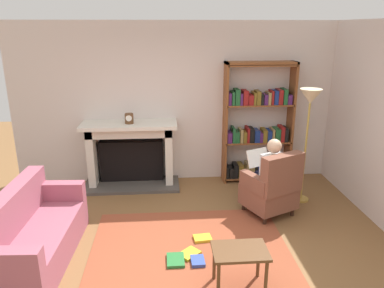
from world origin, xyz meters
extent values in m
plane|color=brown|center=(0.00, 0.00, 0.00)|extent=(14.00, 14.00, 0.00)
cube|color=beige|center=(0.00, 2.55, 1.35)|extent=(5.60, 0.10, 2.70)
cube|color=beige|center=(2.65, 1.25, 1.35)|extent=(0.10, 5.20, 2.70)
cube|color=brown|center=(0.00, 0.30, 0.01)|extent=(2.40, 1.80, 0.01)
cube|color=#4C4742|center=(-0.85, 2.18, 0.03)|extent=(1.59, 0.64, 0.05)
cube|color=black|center=(-0.85, 2.40, 0.40)|extent=(1.07, 0.20, 0.70)
cube|color=silver|center=(-1.48, 2.28, 0.52)|extent=(0.12, 0.44, 1.05)
cube|color=silver|center=(-0.21, 2.28, 0.52)|extent=(0.12, 0.44, 1.05)
cube|color=silver|center=(-0.85, 2.28, 0.97)|extent=(1.39, 0.44, 0.16)
cube|color=silver|center=(-0.85, 2.22, 1.08)|extent=(1.55, 0.56, 0.06)
cylinder|color=brown|center=(-0.84, 2.20, 1.19)|extent=(0.14, 0.14, 0.16)
cylinder|color=white|center=(-0.84, 2.14, 1.21)|extent=(0.10, 0.01, 0.10)
cube|color=brown|center=(0.75, 2.34, 1.03)|extent=(0.04, 0.32, 2.06)
cube|color=brown|center=(1.88, 2.34, 1.03)|extent=(0.04, 0.32, 2.06)
cube|color=brown|center=(1.31, 2.34, 2.04)|extent=(1.17, 0.32, 0.04)
cube|color=brown|center=(1.31, 2.34, 0.06)|extent=(1.13, 0.32, 0.02)
cube|color=black|center=(0.80, 2.33, 0.18)|extent=(0.04, 0.26, 0.21)
cube|color=black|center=(0.87, 2.33, 0.16)|extent=(0.07, 0.26, 0.18)
cube|color=black|center=(0.95, 2.33, 0.19)|extent=(0.08, 0.26, 0.24)
cube|color=brown|center=(1.04, 2.33, 0.19)|extent=(0.08, 0.26, 0.23)
cube|color=brown|center=(1.11, 2.33, 0.15)|extent=(0.05, 0.26, 0.17)
cube|color=#997F4C|center=(1.16, 2.33, 0.20)|extent=(0.05, 0.26, 0.25)
cube|color=#997F4C|center=(1.23, 2.33, 0.18)|extent=(0.08, 0.26, 0.22)
cube|color=black|center=(1.30, 2.33, 0.17)|extent=(0.05, 0.26, 0.20)
cube|color=navy|center=(1.37, 2.33, 0.19)|extent=(0.08, 0.26, 0.25)
cube|color=maroon|center=(1.45, 2.33, 0.15)|extent=(0.06, 0.26, 0.16)
cube|color=maroon|center=(1.53, 2.33, 0.17)|extent=(0.08, 0.26, 0.19)
cube|color=#4C1E59|center=(1.59, 2.33, 0.16)|extent=(0.04, 0.26, 0.18)
cube|color=navy|center=(1.64, 2.33, 0.19)|extent=(0.05, 0.26, 0.23)
cube|color=navy|center=(1.69, 2.33, 0.17)|extent=(0.05, 0.26, 0.21)
cube|color=navy|center=(1.76, 2.33, 0.18)|extent=(0.06, 0.26, 0.22)
cube|color=maroon|center=(1.82, 2.33, 0.19)|extent=(0.06, 0.26, 0.24)
cube|color=brown|center=(1.31, 2.34, 0.71)|extent=(1.13, 0.32, 0.02)
cube|color=#4C1E59|center=(0.82, 2.33, 0.81)|extent=(0.08, 0.26, 0.18)
cube|color=#1E592D|center=(0.89, 2.33, 0.85)|extent=(0.04, 0.26, 0.25)
cube|color=#1E592D|center=(0.95, 2.33, 0.81)|extent=(0.07, 0.26, 0.19)
cube|color=#997F4C|center=(1.02, 2.33, 0.83)|extent=(0.05, 0.26, 0.22)
cube|color=brown|center=(1.08, 2.33, 0.81)|extent=(0.05, 0.26, 0.18)
cube|color=maroon|center=(1.13, 2.33, 0.84)|extent=(0.04, 0.26, 0.25)
cube|color=black|center=(1.20, 2.33, 0.84)|extent=(0.08, 0.26, 0.24)
cube|color=navy|center=(1.29, 2.33, 0.82)|extent=(0.09, 0.26, 0.20)
cube|color=#4C1E59|center=(1.36, 2.33, 0.80)|extent=(0.05, 0.26, 0.16)
cube|color=brown|center=(1.42, 2.33, 0.82)|extent=(0.07, 0.26, 0.21)
cube|color=navy|center=(1.50, 2.33, 0.82)|extent=(0.07, 0.26, 0.19)
cube|color=#997F4C|center=(1.57, 2.33, 0.83)|extent=(0.04, 0.26, 0.21)
cube|color=#1E592D|center=(1.64, 2.33, 0.83)|extent=(0.09, 0.26, 0.22)
cube|color=maroon|center=(1.72, 2.33, 0.85)|extent=(0.07, 0.26, 0.26)
cube|color=black|center=(1.79, 2.33, 0.84)|extent=(0.06, 0.26, 0.23)
cube|color=brown|center=(1.31, 2.34, 1.35)|extent=(1.13, 0.32, 0.02)
cube|color=#4C1E59|center=(0.80, 2.33, 1.46)|extent=(0.05, 0.26, 0.20)
cube|color=#1E592D|center=(0.86, 2.33, 1.47)|extent=(0.04, 0.26, 0.22)
cube|color=#1E592D|center=(0.93, 2.33, 1.49)|extent=(0.08, 0.26, 0.26)
cube|color=#4C1E59|center=(0.99, 2.33, 1.46)|extent=(0.04, 0.26, 0.19)
cube|color=maroon|center=(1.06, 2.33, 1.48)|extent=(0.08, 0.26, 0.24)
cube|color=maroon|center=(1.15, 2.33, 1.45)|extent=(0.08, 0.26, 0.16)
cube|color=brown|center=(1.22, 2.33, 1.47)|extent=(0.04, 0.26, 0.20)
cube|color=brown|center=(1.28, 2.33, 1.48)|extent=(0.07, 0.26, 0.22)
cube|color=black|center=(1.34, 2.33, 1.46)|extent=(0.04, 0.26, 0.18)
cube|color=#4C1E59|center=(1.40, 2.33, 1.45)|extent=(0.06, 0.26, 0.17)
cube|color=#997F4C|center=(1.46, 2.33, 1.47)|extent=(0.05, 0.26, 0.20)
cube|color=maroon|center=(1.51, 2.33, 1.48)|extent=(0.04, 0.26, 0.23)
cube|color=navy|center=(1.57, 2.33, 1.48)|extent=(0.07, 0.26, 0.23)
cube|color=maroon|center=(1.65, 2.33, 1.49)|extent=(0.07, 0.26, 0.24)
cube|color=#1E592D|center=(1.73, 2.33, 1.49)|extent=(0.06, 0.26, 0.25)
cube|color=#4C1E59|center=(1.80, 2.33, 1.44)|extent=(0.07, 0.26, 0.16)
cube|color=brown|center=(1.31, 2.34, 2.00)|extent=(1.13, 0.32, 0.02)
cylinder|color=#331E14|center=(1.33, 1.42, 0.06)|extent=(0.05, 0.05, 0.12)
cylinder|color=#331E14|center=(0.86, 1.20, 0.06)|extent=(0.05, 0.05, 0.12)
cylinder|color=#331E14|center=(1.53, 0.99, 0.06)|extent=(0.05, 0.05, 0.12)
cylinder|color=#331E14|center=(1.07, 0.77, 0.06)|extent=(0.05, 0.05, 0.12)
cube|color=brown|center=(1.20, 1.09, 0.27)|extent=(0.83, 0.82, 0.30)
cube|color=brown|center=(1.30, 0.88, 0.70)|extent=(0.65, 0.42, 0.55)
cube|color=brown|center=(1.44, 1.21, 0.53)|extent=(0.34, 0.54, 0.22)
cube|color=brown|center=(0.95, 0.98, 0.53)|extent=(0.34, 0.54, 0.22)
cube|color=silver|center=(1.22, 1.05, 0.67)|extent=(0.37, 0.32, 0.50)
sphere|color=#D8AD8C|center=(1.22, 1.05, 1.04)|extent=(0.20, 0.20, 0.20)
cube|color=#191E3F|center=(1.21, 1.26, 0.47)|extent=(0.28, 0.41, 0.12)
cube|color=#191E3F|center=(1.06, 1.19, 0.47)|extent=(0.28, 0.41, 0.12)
cylinder|color=#191E3F|center=(1.12, 1.43, 0.21)|extent=(0.10, 0.10, 0.42)
cylinder|color=#191E3F|center=(0.98, 1.37, 0.21)|extent=(0.10, 0.10, 0.42)
cube|color=white|center=(1.08, 1.35, 0.77)|extent=(0.37, 0.25, 0.25)
cube|color=#A15467|center=(-1.75, 0.19, 0.20)|extent=(0.79, 1.73, 0.40)
cube|color=#A15467|center=(-2.02, 0.20, 0.62)|extent=(0.29, 1.71, 0.45)
cube|color=#A15467|center=(-1.79, -0.58, 0.52)|extent=(0.71, 0.20, 0.24)
cube|color=#A15467|center=(-1.71, 0.95, 0.52)|extent=(0.71, 0.20, 0.24)
cube|color=brown|center=(0.46, -0.48, 0.44)|extent=(0.56, 0.39, 0.03)
cylinder|color=brown|center=(0.22, -0.63, 0.21)|extent=(0.04, 0.04, 0.43)
cylinder|color=brown|center=(0.69, -0.63, 0.21)|extent=(0.04, 0.04, 0.43)
cylinder|color=brown|center=(0.22, -0.32, 0.21)|extent=(0.04, 0.04, 0.43)
cylinder|color=brown|center=(0.69, -0.32, 0.21)|extent=(0.04, 0.04, 0.43)
cube|color=#334CA5|center=(0.07, -0.03, 0.03)|extent=(0.16, 0.21, 0.04)
cube|color=gold|center=(0.17, 0.44, 0.03)|extent=(0.24, 0.19, 0.04)
cube|color=gold|center=(-0.01, 0.12, 0.03)|extent=(0.30, 0.29, 0.03)
cube|color=#267233|center=(-0.18, 0.01, 0.03)|extent=(0.20, 0.27, 0.04)
cylinder|color=#B7933F|center=(1.83, 1.47, 0.01)|extent=(0.24, 0.24, 0.03)
cylinder|color=#B7933F|center=(1.83, 1.47, 0.78)|extent=(0.03, 0.03, 1.51)
cone|color=beige|center=(1.83, 1.47, 1.64)|extent=(0.32, 0.32, 0.22)
camera|label=1|loc=(-0.27, -3.63, 2.59)|focal=34.45mm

